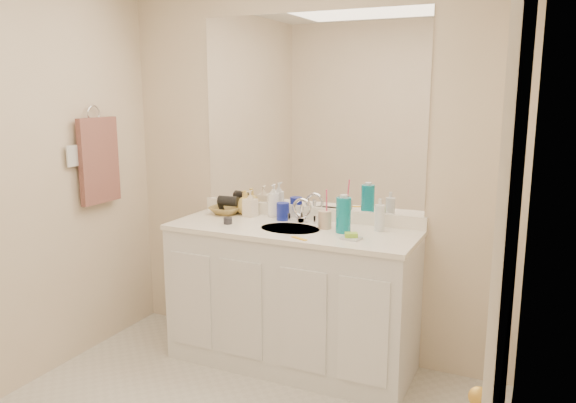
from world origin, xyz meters
The scene contains 26 objects.
wall_back centered at (0.00, 1.30, 1.20)m, with size 2.60×0.02×2.40m, color beige.
wall_right centered at (1.30, 0.00, 1.20)m, with size 0.02×2.60×2.40m, color beige.
vanity_cabinet centered at (0.00, 1.02, 0.42)m, with size 1.50×0.55×0.85m, color white.
countertop centered at (0.00, 1.02, 0.86)m, with size 1.52×0.57×0.03m, color white.
backsplash centered at (0.00, 1.29, 0.92)m, with size 1.52×0.03×0.08m, color white.
sink_basin centered at (0.00, 1.00, 0.87)m, with size 0.37×0.37×0.02m, color silver.
faucet centered at (0.00, 1.18, 0.94)m, with size 0.02×0.02×0.11m, color silver.
mirror centered at (0.00, 1.29, 1.56)m, with size 1.48×0.01×1.20m, color white.
blue_mug centered at (-0.13, 1.19, 0.94)m, with size 0.08×0.08×0.11m, color #16239C.
tan_cup centered at (0.19, 1.09, 0.93)m, with size 0.08×0.08×0.11m, color #D1B193.
toothbrush centered at (0.20, 1.09, 1.03)m, with size 0.01×0.01×0.18m, color #FF4375.
mouthwash_bottle centered at (0.32, 1.05, 0.98)m, with size 0.09×0.09×0.21m, color #0C8294.
clear_pump_bottle centered at (0.50, 1.17, 0.96)m, with size 0.06×0.06×0.16m, color white.
soap_dish centered at (0.41, 0.92, 0.89)m, with size 0.11×0.08×0.01m, color silver.
green_soap centered at (0.41, 0.92, 0.90)m, with size 0.07×0.05×0.03m, color #8FCC31.
orange_comb centered at (0.15, 0.81, 0.88)m, with size 0.11×0.02×0.00m, color yellow.
dark_jar centered at (-0.40, 0.95, 0.90)m, with size 0.05×0.05×0.04m, color #2A292E.
soap_bottle_white centered at (-0.23, 1.25, 0.99)m, with size 0.08×0.08×0.21m, color white.
soap_bottle_cream centered at (-0.37, 1.19, 0.97)m, with size 0.08×0.08×0.17m, color #FFEDCF.
soap_bottle_yellow centered at (-0.44, 1.24, 0.96)m, with size 0.12×0.12×0.16m, color #DEB956.
wicker_basket centered at (-0.56, 1.19, 0.91)m, with size 0.21×0.21×0.05m, color olive.
hair_dryer centered at (-0.54, 1.19, 0.97)m, with size 0.07×0.07×0.13m, color black.
towel_ring centered at (-1.27, 0.77, 1.55)m, with size 0.11×0.11×0.01m, color silver.
hand_towel centered at (-1.25, 0.77, 1.25)m, with size 0.04×0.32×0.55m, color brown.
switch_plate centered at (-1.27, 0.57, 1.30)m, with size 0.01×0.09×0.13m, color silver.
door centered at (1.29, -0.30, 1.00)m, with size 0.02×0.82×2.00m, color white.
Camera 1 is at (1.37, -1.97, 1.70)m, focal length 35.00 mm.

